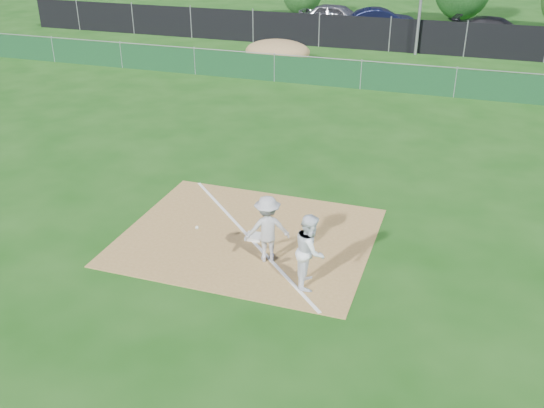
% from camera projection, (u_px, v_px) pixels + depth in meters
% --- Properties ---
extents(ground, '(90.00, 90.00, 0.00)m').
position_uv_depth(ground, '(334.00, 124.00, 22.54)').
color(ground, '#14430E').
rests_on(ground, ground).
extents(infield_dirt, '(6.00, 5.00, 0.02)m').
position_uv_depth(infield_dirt, '(248.00, 236.00, 14.90)').
color(infield_dirt, olive).
rests_on(infield_dirt, ground).
extents(foul_line, '(5.01, 5.01, 0.01)m').
position_uv_depth(foul_line, '(248.00, 236.00, 14.89)').
color(foul_line, white).
rests_on(foul_line, infield_dirt).
extents(green_fence, '(44.00, 0.05, 1.20)m').
position_uv_depth(green_fence, '(361.00, 76.00, 26.51)').
color(green_fence, '#0E3419').
rests_on(green_fence, ground).
extents(dirt_mound, '(3.38, 2.60, 1.17)m').
position_uv_depth(dirt_mound, '(278.00, 51.00, 30.92)').
color(dirt_mound, olive).
rests_on(dirt_mound, ground).
extents(black_fence, '(46.00, 0.04, 1.80)m').
position_uv_depth(black_fence, '(390.00, 35.00, 33.16)').
color(black_fence, black).
rests_on(black_fence, ground).
extents(parking_lot, '(46.00, 9.00, 0.01)m').
position_uv_depth(parking_lot, '(401.00, 35.00, 37.80)').
color(parking_lot, black).
rests_on(parking_lot, ground).
extents(first_base, '(0.42, 0.42, 0.08)m').
position_uv_depth(first_base, '(254.00, 237.00, 14.79)').
color(first_base, silver).
rests_on(first_base, infield_dirt).
extents(play_at_first, '(2.25, 0.99, 1.59)m').
position_uv_depth(play_at_first, '(267.00, 229.00, 13.57)').
color(play_at_first, '#AFAFB1').
rests_on(play_at_first, infield_dirt).
extents(runner, '(0.78, 0.92, 1.66)m').
position_uv_depth(runner, '(310.00, 250.00, 12.70)').
color(runner, white).
rests_on(runner, ground).
extents(car_left, '(5.02, 2.22, 1.68)m').
position_uv_depth(car_left, '(337.00, 17.00, 38.70)').
color(car_left, '#94959B').
rests_on(car_left, parking_lot).
extents(car_mid, '(4.71, 2.79, 1.47)m').
position_uv_depth(car_mid, '(381.00, 20.00, 38.19)').
color(car_mid, black).
rests_on(car_mid, parking_lot).
extents(car_right, '(5.22, 2.65, 1.45)m').
position_uv_depth(car_right, '(496.00, 30.00, 35.22)').
color(car_right, black).
rests_on(car_right, parking_lot).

